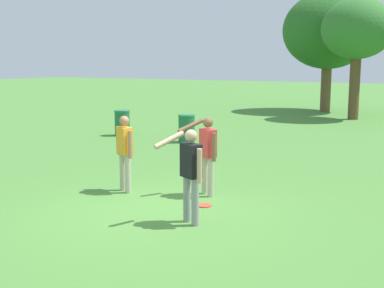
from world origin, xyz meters
TOP-DOWN VIEW (x-y plane):
  - ground_plane at (0.00, 0.00)m, footprint 120.00×120.00m
  - person_thrower at (0.85, -0.31)m, footprint 0.81×0.58m
  - person_catcher at (-1.43, 0.92)m, footprint 0.55×0.37m
  - person_bystander at (0.25, 1.49)m, footprint 0.83×0.54m
  - frisbee at (0.56, 0.76)m, footprint 0.30×0.30m
  - trash_can_beside_table at (-3.58, 7.41)m, footprint 0.59×0.59m
  - trash_can_further_along at (-6.49, 7.63)m, footprint 0.59×0.59m
  - tree_tall_left at (-2.13, 20.60)m, footprint 4.94×4.94m
  - tree_broad_center at (0.04, 17.36)m, footprint 3.37×3.37m

SIDE VIEW (x-z plane):
  - ground_plane at x=0.00m, z-range 0.00..0.00m
  - frisbee at x=0.56m, z-range 0.00..0.03m
  - trash_can_beside_table at x=-3.58m, z-range 0.00..0.96m
  - trash_can_further_along at x=-6.49m, z-range 0.00..0.96m
  - person_catcher at x=-1.43m, z-range 0.12..1.76m
  - person_thrower at x=0.85m, z-range 0.14..1.78m
  - person_bystander at x=0.25m, z-range 0.14..1.78m
  - tree_broad_center at x=0.04m, z-range 1.37..7.10m
  - tree_tall_left at x=-2.13m, z-range 1.15..7.69m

